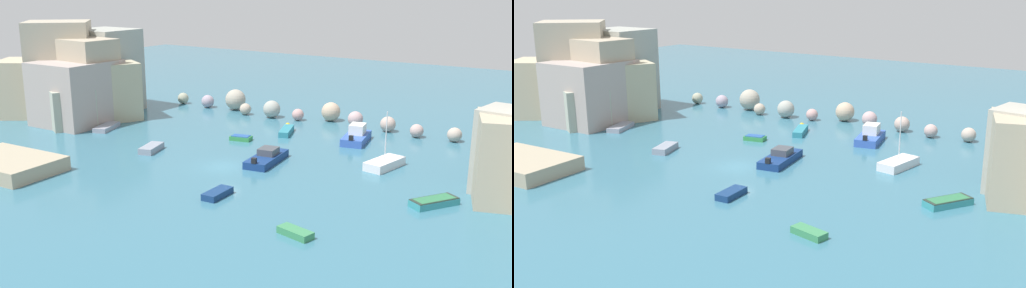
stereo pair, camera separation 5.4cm
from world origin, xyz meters
TOP-DOWN VIEW (x-y plane):
  - cove_water at (0.00, 0.00)m, footprint 160.00×160.00m
  - cliff_headland_left at (-28.12, 7.30)m, footprint 19.34×18.76m
  - rock_breakwater at (-3.15, 21.02)m, footprint 43.05×4.86m
  - stone_dock at (-15.50, -11.99)m, footprint 9.71×6.85m
  - channel_buoy at (-3.05, 16.43)m, footprint 0.58×0.58m
  - moored_boat_0 at (-20.04, 3.97)m, footprint 2.91×4.30m
  - moored_boat_1 at (4.33, -6.71)m, footprint 1.39×2.92m
  - moored_boat_2 at (19.29, 0.97)m, footprint 3.24×4.02m
  - moored_boat_3 at (6.35, 15.01)m, footprint 3.35×5.62m
  - moored_boat_4 at (2.50, 3.33)m, footprint 3.08×6.11m
  - moored_boat_5 at (13.32, -9.83)m, footprint 2.71×1.56m
  - moored_boat_6 at (-4.27, 8.67)m, footprint 2.49×1.71m
  - moored_boat_7 at (-1.67, 13.83)m, footprint 2.50×4.23m
  - moored_boat_8 at (12.41, 7.96)m, footprint 2.57×4.63m
  - moored_boat_9 at (-9.27, 0.07)m, footprint 2.34×3.49m

SIDE VIEW (x-z plane):
  - cove_water at x=0.00m, z-range 0.00..0.00m
  - moored_boat_5 at x=13.32m, z-range 0.00..0.49m
  - moored_boat_6 at x=-4.27m, z-range -0.01..0.52m
  - moored_boat_0 at x=-20.04m, z-range 0.00..0.52m
  - moored_boat_1 at x=4.33m, z-range 0.00..0.54m
  - channel_buoy at x=-3.05m, z-range 0.00..0.58m
  - moored_boat_9 at x=-9.27m, z-range 0.00..0.62m
  - moored_boat_7 at x=-1.67m, z-range 0.00..0.62m
  - moored_boat_2 at x=19.29m, z-range 0.01..0.62m
  - moored_boat_8 at x=12.41m, z-range -2.23..3.06m
  - moored_boat_4 at x=2.50m, z-range -0.20..1.13m
  - moored_boat_3 at x=6.35m, z-range -0.29..1.57m
  - stone_dock at x=-15.50m, z-range 0.00..1.31m
  - rock_breakwater at x=-3.15m, z-range -0.31..2.41m
  - cliff_headland_left at x=-28.12m, z-range -1.71..10.18m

